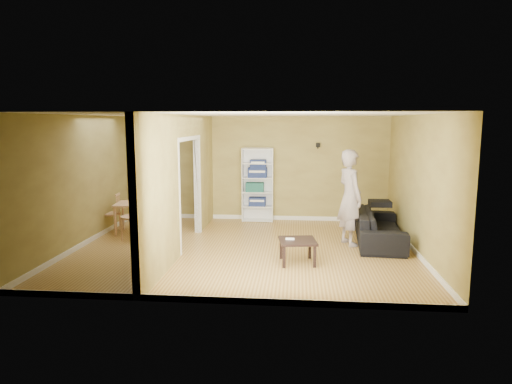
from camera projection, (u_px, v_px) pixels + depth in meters
room_shell at (245, 183)px, 8.75m from camera, size 6.50×6.50×6.50m
partition at (183, 182)px, 8.86m from camera, size 0.22×5.50×2.60m
wall_speaker at (318, 145)px, 11.17m from camera, size 0.10×0.10×0.10m
sofa at (380, 222)px, 9.34m from camera, size 2.34×1.15×0.86m
person at (350, 189)px, 9.11m from camera, size 1.01×0.91×2.26m
bookshelf at (258, 185)px, 11.37m from camera, size 0.77×0.34×1.83m
paper_box_navy_a at (257, 201)px, 11.38m from camera, size 0.41×0.27×0.21m
paper_box_teal at (255, 187)px, 11.33m from camera, size 0.44×0.28×0.22m
paper_box_navy_b at (258, 173)px, 11.27m from camera, size 0.46×0.30×0.24m
paper_box_navy_c at (258, 165)px, 11.24m from camera, size 0.39×0.25×0.20m
coffee_table at (298, 243)px, 8.00m from camera, size 0.63×0.63×0.42m
game_controller at (290, 239)px, 8.00m from camera, size 0.15×0.04×0.03m
dining_table at (141, 206)px, 10.15m from camera, size 1.09×0.73×0.68m
chair_left at (112, 213)px, 10.28m from camera, size 0.44×0.44×0.87m
chair_near at (133, 215)px, 9.54m from camera, size 0.62×0.62×1.05m
chair_far at (150, 205)px, 10.82m from camera, size 0.56×0.56×1.02m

